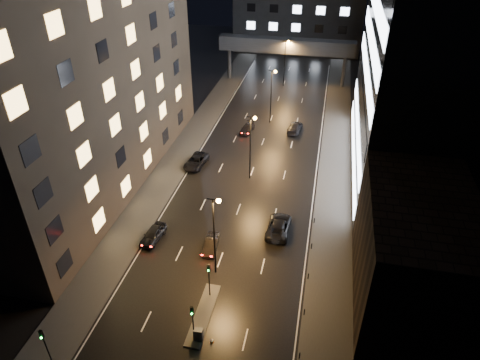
{
  "coord_description": "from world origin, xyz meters",
  "views": [
    {
      "loc": [
        9.92,
        -25.3,
        34.68
      ],
      "look_at": [
        -0.03,
        21.12,
        4.0
      ],
      "focal_mm": 32.0,
      "sensor_mm": 36.0,
      "label": 1
    }
  ],
  "objects_px": {
    "car_away_a": "(153,234)",
    "car_toward_b": "(295,127)",
    "car_away_c": "(196,161)",
    "car_away_d": "(247,128)",
    "car_away_b": "(211,244)",
    "utility_cabinet": "(198,334)",
    "car_toward_a": "(279,226)"
  },
  "relations": [
    {
      "from": "car_away_a",
      "to": "car_toward_b",
      "type": "distance_m",
      "value": 36.26
    },
    {
      "from": "car_away_c",
      "to": "car_toward_b",
      "type": "distance_m",
      "value": 20.75
    },
    {
      "from": "car_away_a",
      "to": "car_away_d",
      "type": "relative_size",
      "value": 1.0
    },
    {
      "from": "car_away_b",
      "to": "utility_cabinet",
      "type": "bearing_deg",
      "value": -84.85
    },
    {
      "from": "car_away_c",
      "to": "car_toward_a",
      "type": "bearing_deg",
      "value": -35.33
    },
    {
      "from": "car_away_b",
      "to": "utility_cabinet",
      "type": "height_order",
      "value": "utility_cabinet"
    },
    {
      "from": "car_away_b",
      "to": "car_away_d",
      "type": "relative_size",
      "value": 0.91
    },
    {
      "from": "car_away_b",
      "to": "car_away_d",
      "type": "xyz_separation_m",
      "value": [
        -1.93,
        31.54,
        -0.02
      ]
    },
    {
      "from": "car_away_a",
      "to": "utility_cabinet",
      "type": "distance_m",
      "value": 15.94
    },
    {
      "from": "car_away_c",
      "to": "car_away_a",
      "type": "bearing_deg",
      "value": -83.18
    },
    {
      "from": "car_away_a",
      "to": "car_toward_a",
      "type": "relative_size",
      "value": 0.77
    },
    {
      "from": "car_away_b",
      "to": "utility_cabinet",
      "type": "relative_size",
      "value": 3.07
    },
    {
      "from": "car_toward_b",
      "to": "car_away_b",
      "type": "bearing_deg",
      "value": 85.39
    },
    {
      "from": "car_away_d",
      "to": "car_toward_b",
      "type": "distance_m",
      "value": 8.66
    },
    {
      "from": "car_away_b",
      "to": "car_toward_a",
      "type": "distance_m",
      "value": 8.86
    },
    {
      "from": "car_away_b",
      "to": "car_toward_b",
      "type": "height_order",
      "value": "car_toward_b"
    },
    {
      "from": "car_away_c",
      "to": "car_toward_a",
      "type": "distance_m",
      "value": 19.99
    },
    {
      "from": "car_away_d",
      "to": "car_toward_a",
      "type": "height_order",
      "value": "car_toward_a"
    },
    {
      "from": "car_away_a",
      "to": "utility_cabinet",
      "type": "bearing_deg",
      "value": -45.54
    },
    {
      "from": "car_away_d",
      "to": "car_toward_b",
      "type": "height_order",
      "value": "car_toward_b"
    },
    {
      "from": "car_away_c",
      "to": "car_toward_a",
      "type": "height_order",
      "value": "car_toward_a"
    },
    {
      "from": "car_away_a",
      "to": "car_away_c",
      "type": "xyz_separation_m",
      "value": [
        -0.06,
        18.12,
        -0.01
      ]
    },
    {
      "from": "car_toward_a",
      "to": "utility_cabinet",
      "type": "distance_m",
      "value": 18.24
    },
    {
      "from": "car_away_b",
      "to": "car_away_a",
      "type": "bearing_deg",
      "value": 174.5
    },
    {
      "from": "car_away_b",
      "to": "car_away_c",
      "type": "distance_m",
      "value": 19.68
    },
    {
      "from": "car_away_a",
      "to": "car_away_b",
      "type": "xyz_separation_m",
      "value": [
        7.39,
        -0.1,
        -0.1
      ]
    },
    {
      "from": "car_away_d",
      "to": "utility_cabinet",
      "type": "xyz_separation_m",
      "value": [
        4.13,
        -44.17,
        0.16
      ]
    },
    {
      "from": "utility_cabinet",
      "to": "car_away_b",
      "type": "bearing_deg",
      "value": 96.16
    },
    {
      "from": "car_away_a",
      "to": "car_away_c",
      "type": "height_order",
      "value": "car_away_a"
    },
    {
      "from": "car_away_d",
      "to": "car_away_a",
      "type": "bearing_deg",
      "value": -92.55
    },
    {
      "from": "car_away_c",
      "to": "utility_cabinet",
      "type": "height_order",
      "value": "car_away_c"
    },
    {
      "from": "car_toward_a",
      "to": "car_away_d",
      "type": "bearing_deg",
      "value": -69.57
    }
  ]
}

